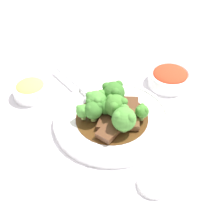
{
  "coord_description": "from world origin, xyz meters",
  "views": [
    {
      "loc": [
        0.52,
        -0.13,
        0.53
      ],
      "look_at": [
        0.0,
        0.0,
        0.03
      ],
      "focal_mm": 50.0,
      "sensor_mm": 36.0,
      "label": 1
    }
  ],
  "objects_px": {
    "broccoli_floret_2": "(116,107)",
    "broccoli_floret_4": "(124,119)",
    "sauce_dish": "(154,184)",
    "broccoli_floret_7": "(142,111)",
    "broccoli_floret_1": "(105,107)",
    "broccoli_floret_0": "(83,111)",
    "broccoli_floret_6": "(96,101)",
    "beef_strip_4": "(109,131)",
    "broccoli_floret_8": "(111,104)",
    "beef_strip_0": "(130,106)",
    "beef_strip_2": "(131,119)",
    "side_bowl_kimchi": "(170,77)",
    "main_plate": "(112,119)",
    "beef_strip_1": "(104,122)",
    "side_bowl_appetizer": "(31,89)",
    "beef_strip_3": "(99,101)",
    "broccoli_floret_3": "(113,92)",
    "broccoli_floret_5": "(93,109)",
    "serving_spoon": "(90,96)"
  },
  "relations": [
    {
      "from": "beef_strip_2",
      "to": "broccoli_floret_8",
      "type": "xyz_separation_m",
      "value": [
        -0.05,
        -0.04,
        0.01
      ]
    },
    {
      "from": "beef_strip_3",
      "to": "broccoli_floret_2",
      "type": "relative_size",
      "value": 0.88
    },
    {
      "from": "beef_strip_4",
      "to": "broccoli_floret_8",
      "type": "height_order",
      "value": "broccoli_floret_8"
    },
    {
      "from": "broccoli_floret_7",
      "to": "broccoli_floret_8",
      "type": "distance_m",
      "value": 0.08
    },
    {
      "from": "beef_strip_2",
      "to": "broccoli_floret_3",
      "type": "distance_m",
      "value": 0.08
    },
    {
      "from": "beef_strip_2",
      "to": "side_bowl_appetizer",
      "type": "distance_m",
      "value": 0.28
    },
    {
      "from": "broccoli_floret_6",
      "to": "side_bowl_appetizer",
      "type": "xyz_separation_m",
      "value": [
        -0.12,
        -0.15,
        -0.03
      ]
    },
    {
      "from": "broccoli_floret_5",
      "to": "side_bowl_kimchi",
      "type": "xyz_separation_m",
      "value": [
        -0.1,
        0.24,
        -0.03
      ]
    },
    {
      "from": "broccoli_floret_1",
      "to": "broccoli_floret_2",
      "type": "distance_m",
      "value": 0.03
    },
    {
      "from": "broccoli_floret_3",
      "to": "sauce_dish",
      "type": "relative_size",
      "value": 0.95
    },
    {
      "from": "main_plate",
      "to": "beef_strip_2",
      "type": "bearing_deg",
      "value": 55.42
    },
    {
      "from": "beef_strip_0",
      "to": "side_bowl_kimchi",
      "type": "relative_size",
      "value": 0.56
    },
    {
      "from": "main_plate",
      "to": "side_bowl_kimchi",
      "type": "height_order",
      "value": "side_bowl_kimchi"
    },
    {
      "from": "beef_strip_4",
      "to": "side_bowl_kimchi",
      "type": "xyz_separation_m",
      "value": [
        -0.16,
        0.21,
        -0.0
      ]
    },
    {
      "from": "broccoli_floret_8",
      "to": "serving_spoon",
      "type": "bearing_deg",
      "value": -146.06
    },
    {
      "from": "beef_strip_1",
      "to": "broccoli_floret_3",
      "type": "xyz_separation_m",
      "value": [
        -0.06,
        0.04,
        0.03
      ]
    },
    {
      "from": "beef_strip_2",
      "to": "broccoli_floret_0",
      "type": "height_order",
      "value": "broccoli_floret_0"
    },
    {
      "from": "broccoli_floret_2",
      "to": "broccoli_floret_4",
      "type": "bearing_deg",
      "value": 7.21
    },
    {
      "from": "side_bowl_kimchi",
      "to": "main_plate",
      "type": "bearing_deg",
      "value": -60.41
    },
    {
      "from": "broccoli_floret_4",
      "to": "side_bowl_appetizer",
      "type": "bearing_deg",
      "value": -135.53
    },
    {
      "from": "broccoli_floret_6",
      "to": "serving_spoon",
      "type": "height_order",
      "value": "broccoli_floret_6"
    },
    {
      "from": "side_bowl_appetizer",
      "to": "broccoli_floret_2",
      "type": "bearing_deg",
      "value": 50.72
    },
    {
      "from": "beef_strip_0",
      "to": "beef_strip_2",
      "type": "xyz_separation_m",
      "value": [
        0.04,
        -0.01,
        0.0
      ]
    },
    {
      "from": "broccoli_floret_0",
      "to": "broccoli_floret_6",
      "type": "height_order",
      "value": "broccoli_floret_6"
    },
    {
      "from": "beef_strip_0",
      "to": "broccoli_floret_5",
      "type": "height_order",
      "value": "broccoli_floret_5"
    },
    {
      "from": "broccoli_floret_1",
      "to": "sauce_dish",
      "type": "relative_size",
      "value": 0.66
    },
    {
      "from": "sauce_dish",
      "to": "broccoli_floret_7",
      "type": "bearing_deg",
      "value": 170.28
    },
    {
      "from": "broccoli_floret_4",
      "to": "side_bowl_appetizer",
      "type": "distance_m",
      "value": 0.28
    },
    {
      "from": "side_bowl_appetizer",
      "to": "sauce_dish",
      "type": "relative_size",
      "value": 1.39
    },
    {
      "from": "beef_strip_3",
      "to": "serving_spoon",
      "type": "bearing_deg",
      "value": -143.0
    },
    {
      "from": "beef_strip_4",
      "to": "broccoli_floret_6",
      "type": "height_order",
      "value": "broccoli_floret_6"
    },
    {
      "from": "broccoli_floret_2",
      "to": "side_bowl_appetizer",
      "type": "bearing_deg",
      "value": -129.28
    },
    {
      "from": "broccoli_floret_2",
      "to": "sauce_dish",
      "type": "bearing_deg",
      "value": 8.06
    },
    {
      "from": "beef_strip_1",
      "to": "sauce_dish",
      "type": "distance_m",
      "value": 0.19
    },
    {
      "from": "beef_strip_3",
      "to": "side_bowl_kimchi",
      "type": "distance_m",
      "value": 0.22
    },
    {
      "from": "beef_strip_4",
      "to": "beef_strip_1",
      "type": "bearing_deg",
      "value": -173.89
    },
    {
      "from": "broccoli_floret_8",
      "to": "side_bowl_appetizer",
      "type": "bearing_deg",
      "value": -124.84
    },
    {
      "from": "main_plate",
      "to": "broccoli_floret_4",
      "type": "xyz_separation_m",
      "value": [
        0.05,
        0.01,
        0.04
      ]
    },
    {
      "from": "broccoli_floret_7",
      "to": "broccoli_floret_8",
      "type": "xyz_separation_m",
      "value": [
        -0.05,
        -0.06,
        -0.01
      ]
    },
    {
      "from": "broccoli_floret_0",
      "to": "broccoli_floret_6",
      "type": "bearing_deg",
      "value": 115.3
    },
    {
      "from": "beef_strip_3",
      "to": "broccoli_floret_2",
      "type": "distance_m",
      "value": 0.07
    },
    {
      "from": "beef_strip_1",
      "to": "broccoli_floret_4",
      "type": "height_order",
      "value": "broccoli_floret_4"
    },
    {
      "from": "broccoli_floret_2",
      "to": "serving_spoon",
      "type": "relative_size",
      "value": 0.28
    },
    {
      "from": "beef_strip_0",
      "to": "broccoli_floret_7",
      "type": "relative_size",
      "value": 1.61
    },
    {
      "from": "beef_strip_2",
      "to": "main_plate",
      "type": "bearing_deg",
      "value": -124.58
    },
    {
      "from": "beef_strip_2",
      "to": "sauce_dish",
      "type": "relative_size",
      "value": 1.02
    },
    {
      "from": "beef_strip_4",
      "to": "sauce_dish",
      "type": "distance_m",
      "value": 0.16
    },
    {
      "from": "broccoli_floret_7",
      "to": "main_plate",
      "type": "bearing_deg",
      "value": -112.14
    },
    {
      "from": "beef_strip_4",
      "to": "broccoli_floret_5",
      "type": "xyz_separation_m",
      "value": [
        -0.06,
        -0.03,
        0.02
      ]
    },
    {
      "from": "main_plate",
      "to": "broccoli_floret_3",
      "type": "height_order",
      "value": "broccoli_floret_3"
    }
  ]
}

